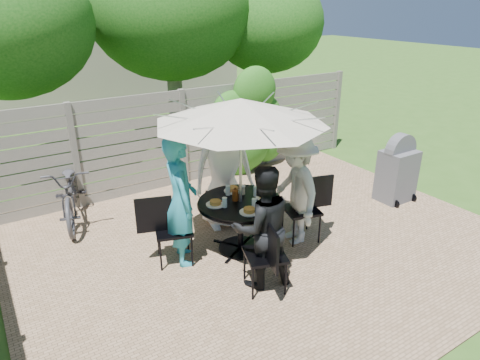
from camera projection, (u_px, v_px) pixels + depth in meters
backyard_envelope at (80, 26)px, 13.19m from camera, size 60.00×60.00×5.00m
patio_table at (241, 216)px, 6.01m from camera, size 1.44×1.44×0.78m
umbrella at (241, 111)px, 5.42m from camera, size 2.77×2.77×2.21m
chair_back at (222, 204)px, 6.95m from camera, size 0.54×0.70×0.92m
person_back at (224, 169)px, 6.58m from camera, size 1.05×0.82×1.90m
chair_left at (173, 242)px, 5.82m from camera, size 0.77×0.61×1.00m
person_left at (181, 201)px, 5.63m from camera, size 0.59×0.75×1.81m
chair_front at (265, 269)px, 5.26m from camera, size 0.61×0.76×0.99m
person_front at (262, 228)px, 5.18m from camera, size 0.91×0.78×1.60m
chair_right at (302, 221)px, 6.38m from camera, size 0.76×0.59×1.00m
person_right at (295, 190)px, 6.13m from camera, size 0.87×1.19×1.66m
plate_back at (233, 190)px, 6.22m from camera, size 0.26×0.26×0.06m
plate_left at (215, 203)px, 5.80m from camera, size 0.26×0.26×0.06m
plate_front at (249, 211)px, 5.59m from camera, size 0.26×0.26×0.06m
plate_right at (265, 196)px, 6.01m from camera, size 0.26×0.26×0.06m
glass_back at (228, 190)px, 6.09m from camera, size 0.07×0.07×0.14m
glass_left at (225, 202)px, 5.72m from camera, size 0.07×0.07×0.14m
glass_front at (254, 203)px, 5.69m from camera, size 0.07×0.07×0.14m
glass_right at (256, 191)px, 6.06m from camera, size 0.07×0.07×0.14m
syrup_jug at (235, 195)px, 5.91m from camera, size 0.09×0.09×0.16m
coffee_cup at (242, 190)px, 6.11m from camera, size 0.08×0.08×0.12m
bicycle at (71, 191)px, 6.90m from camera, size 1.13×2.02×1.01m
bbq_grill at (397, 171)px, 7.54m from camera, size 0.62×0.47×1.25m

